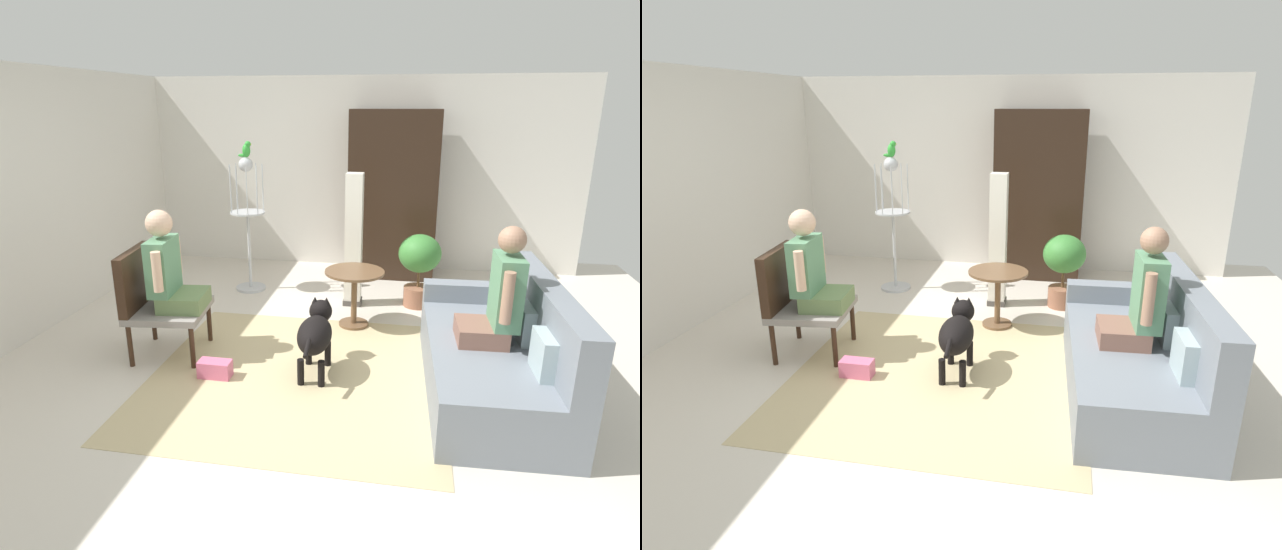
{
  "view_description": "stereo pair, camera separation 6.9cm",
  "coord_description": "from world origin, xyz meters",
  "views": [
    {
      "loc": [
        0.85,
        -3.96,
        2.16
      ],
      "look_at": [
        0.13,
        0.02,
        0.83
      ],
      "focal_mm": 29.38,
      "sensor_mm": 36.0,
      "label": 1
    },
    {
      "loc": [
        0.91,
        -3.95,
        2.16
      ],
      "look_at": [
        0.13,
        0.02,
        0.83
      ],
      "focal_mm": 29.38,
      "sensor_mm": 36.0,
      "label": 2
    }
  ],
  "objects": [
    {
      "name": "person_on_armchair",
      "position": [
        -1.21,
        0.05,
        0.8
      ],
      "size": [
        0.49,
        0.57,
        0.87
      ],
      "color": "#647E4D"
    },
    {
      "name": "potted_plant",
      "position": [
        0.95,
        1.64,
        0.51
      ],
      "size": [
        0.46,
        0.46,
        0.82
      ],
      "color": "#996047",
      "rests_on": "ground"
    },
    {
      "name": "column_lamp",
      "position": [
        0.23,
        1.57,
        0.73
      ],
      "size": [
        0.2,
        0.2,
        1.47
      ],
      "color": "#4C4742",
      "rests_on": "ground"
    },
    {
      "name": "left_wall",
      "position": [
        -2.77,
        0.3,
        1.26
      ],
      "size": [
        0.12,
        6.8,
        2.51
      ],
      "primitive_type": "cube",
      "color": "silver",
      "rests_on": "ground"
    },
    {
      "name": "round_end_table",
      "position": [
        0.31,
        0.96,
        0.42
      ],
      "size": [
        0.59,
        0.59,
        0.59
      ],
      "color": "brown",
      "rests_on": "ground"
    },
    {
      "name": "back_wall",
      "position": [
        0.0,
        3.16,
        1.26
      ],
      "size": [
        6.02,
        0.12,
        2.51
      ],
      "primitive_type": "cube",
      "color": "silver",
      "rests_on": "ground"
    },
    {
      "name": "armchair",
      "position": [
        -1.37,
        0.04,
        0.55
      ],
      "size": [
        0.71,
        0.71,
        0.97
      ],
      "color": "#382316",
      "rests_on": "ground"
    },
    {
      "name": "dog",
      "position": [
        0.11,
        -0.07,
        0.36
      ],
      "size": [
        0.29,
        0.84,
        0.58
      ],
      "color": "black",
      "rests_on": "ground"
    },
    {
      "name": "bird_cage_stand",
      "position": [
        -1.06,
        1.85,
        0.84
      ],
      "size": [
        0.41,
        0.41,
        1.58
      ],
      "color": "silver",
      "rests_on": "ground"
    },
    {
      "name": "ground_plane",
      "position": [
        0.0,
        0.0,
        0.0
      ],
      "size": [
        7.44,
        7.44,
        0.0
      ],
      "primitive_type": "plane",
      "color": "beige"
    },
    {
      "name": "couch",
      "position": [
        1.55,
        -0.12,
        0.31
      ],
      "size": [
        1.01,
        1.94,
        0.9
      ],
      "color": "slate",
      "rests_on": "ground"
    },
    {
      "name": "area_rug",
      "position": [
        -0.03,
        -0.16,
        0.0
      ],
      "size": [
        2.4,
        2.4,
        0.01
      ],
      "primitive_type": "cube",
      "color": "#C6B284",
      "rests_on": "ground"
    },
    {
      "name": "parrot",
      "position": [
        -1.04,
        1.85,
        1.67
      ],
      "size": [
        0.17,
        0.1,
        0.18
      ],
      "color": "green",
      "rests_on": "bird_cage_stand"
    },
    {
      "name": "handbag",
      "position": [
        -0.69,
        -0.31,
        0.07
      ],
      "size": [
        0.27,
        0.14,
        0.15
      ],
      "primitive_type": "cube",
      "color": "#D8668C",
      "rests_on": "ground"
    },
    {
      "name": "armoire_cabinet",
      "position": [
        0.58,
        2.75,
        1.05
      ],
      "size": [
        1.1,
        0.56,
        2.1
      ],
      "primitive_type": "cube",
      "color": "black",
      "rests_on": "ground"
    },
    {
      "name": "person_on_couch",
      "position": [
        1.51,
        -0.15,
        0.8
      ],
      "size": [
        0.44,
        0.54,
        0.9
      ],
      "color": "brown"
    }
  ]
}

